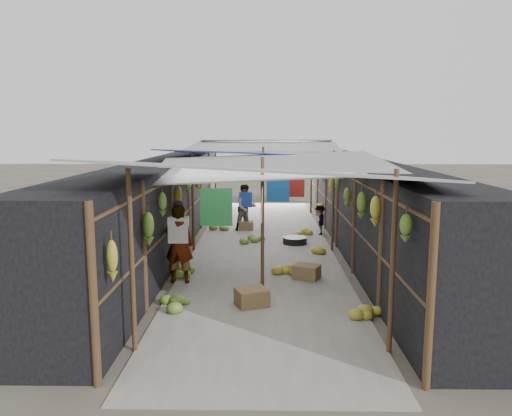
# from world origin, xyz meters

# --- Properties ---
(ground) EXTENTS (80.00, 80.00, 0.00)m
(ground) POSITION_xyz_m (0.00, 0.00, 0.00)
(ground) COLOR #6B6356
(ground) RESTS_ON ground
(aisle_slab) EXTENTS (3.60, 16.00, 0.02)m
(aisle_slab) POSITION_xyz_m (0.00, 6.50, 0.01)
(aisle_slab) COLOR #9E998E
(aisle_slab) RESTS_ON ground
(stall_left) EXTENTS (1.40, 15.00, 2.30)m
(stall_left) POSITION_xyz_m (-2.70, 6.50, 1.15)
(stall_left) COLOR black
(stall_left) RESTS_ON ground
(stall_right) EXTENTS (1.40, 15.00, 2.30)m
(stall_right) POSITION_xyz_m (2.70, 6.50, 1.15)
(stall_right) COLOR black
(stall_right) RESTS_ON ground
(crate_near) EXTENTS (0.66, 0.60, 0.32)m
(crate_near) POSITION_xyz_m (-0.18, 1.83, 0.16)
(crate_near) COLOR olive
(crate_near) RESTS_ON ground
(crate_mid) EXTENTS (0.64, 0.59, 0.31)m
(crate_mid) POSITION_xyz_m (0.93, 3.50, 0.16)
(crate_mid) COLOR olive
(crate_mid) RESTS_ON ground
(crate_back) EXTENTS (0.45, 0.37, 0.29)m
(crate_back) POSITION_xyz_m (-0.53, 8.72, 0.14)
(crate_back) COLOR olive
(crate_back) RESTS_ON ground
(black_basin) EXTENTS (0.66, 0.66, 0.20)m
(black_basin) POSITION_xyz_m (0.88, 6.78, 0.10)
(black_basin) COLOR black
(black_basin) RESTS_ON ground
(vendor_elderly) EXTENTS (0.65, 0.48, 1.64)m
(vendor_elderly) POSITION_xyz_m (-1.70, 3.21, 0.82)
(vendor_elderly) COLOR white
(vendor_elderly) RESTS_ON ground
(shopper_blue) EXTENTS (0.88, 0.82, 1.45)m
(shopper_blue) POSITION_xyz_m (-0.54, 8.65, 0.73)
(shopper_blue) COLOR #1B4B8B
(shopper_blue) RESTS_ON ground
(vendor_seated) EXTENTS (0.40, 0.62, 0.92)m
(vendor_seated) POSITION_xyz_m (1.70, 7.99, 0.46)
(vendor_seated) COLOR #504C46
(vendor_seated) RESTS_ON ground
(market_canopy) EXTENTS (5.62, 15.20, 2.77)m
(market_canopy) POSITION_xyz_m (0.03, 6.84, 2.41)
(market_canopy) COLOR brown
(market_canopy) RESTS_ON ground
(hanging_bananas) EXTENTS (3.96, 14.33, 0.85)m
(hanging_bananas) POSITION_xyz_m (-0.03, 6.36, 1.68)
(hanging_bananas) COLOR #9E9328
(hanging_bananas) RESTS_ON ground
(floor_bananas) EXTENTS (3.98, 9.65, 0.36)m
(floor_bananas) POSITION_xyz_m (-0.06, 5.26, 0.15)
(floor_bananas) COLOR olive
(floor_bananas) RESTS_ON ground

